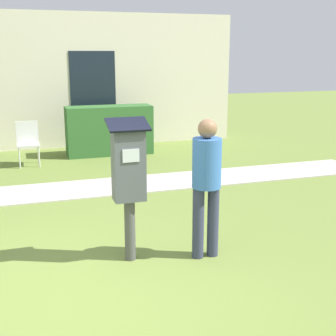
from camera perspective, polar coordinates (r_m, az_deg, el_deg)
name	(u,v)px	position (r m, az deg, el deg)	size (l,w,h in m)	color
ground_plane	(77,293)	(4.78, -11.07, -14.71)	(40.00, 40.00, 0.00)	olive
sidewalk	(49,192)	(8.04, -14.30, -2.84)	(12.00, 1.10, 0.02)	#B7B2A8
building_facade	(32,82)	(11.59, -16.21, 10.06)	(10.00, 0.26, 3.20)	beige
parking_meter	(129,172)	(5.05, -4.81, -0.47)	(0.44, 0.31, 1.59)	#4C4C4C
person_standing	(207,178)	(5.15, 4.72, -1.20)	(0.32, 0.32, 1.58)	#333851
outdoor_chair_middle	(28,140)	(10.02, -16.72, 3.34)	(0.44, 0.44, 0.90)	silver
hedge_row	(109,130)	(10.70, -7.16, 4.58)	(1.92, 0.60, 1.10)	#33662D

